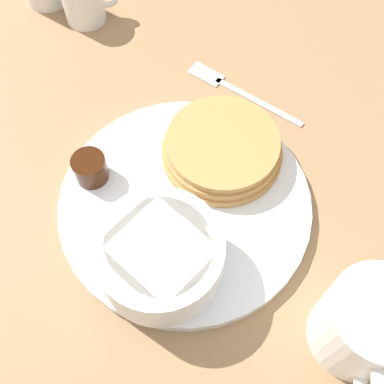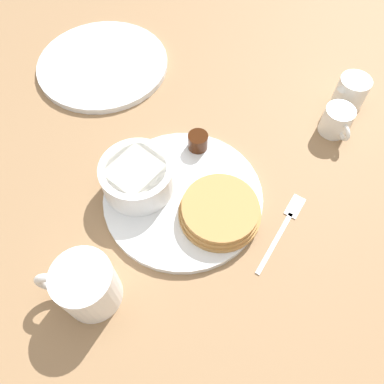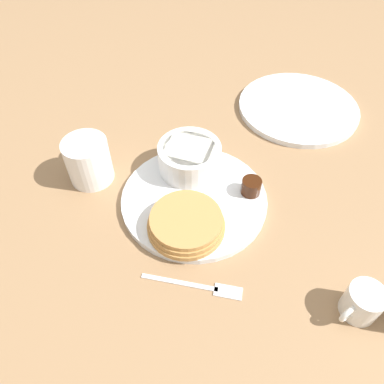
% 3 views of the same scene
% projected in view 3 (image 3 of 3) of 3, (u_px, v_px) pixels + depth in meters
% --- Properties ---
extents(ground_plane, '(4.00, 4.00, 0.00)m').
position_uv_depth(ground_plane, '(194.00, 201.00, 0.65)').
color(ground_plane, '#93704C').
extents(plate, '(0.25, 0.25, 0.01)m').
position_uv_depth(plate, '(194.00, 199.00, 0.65)').
color(plate, white).
rests_on(plate, ground_plane).
extents(pancake_stack, '(0.13, 0.13, 0.03)m').
position_uv_depth(pancake_stack, '(186.00, 223.00, 0.59)').
color(pancake_stack, '#B78447').
rests_on(pancake_stack, plate).
extents(bowl, '(0.11, 0.11, 0.05)m').
position_uv_depth(bowl, '(189.00, 157.00, 0.67)').
color(bowl, white).
rests_on(bowl, plate).
extents(syrup_cup, '(0.03, 0.03, 0.03)m').
position_uv_depth(syrup_cup, '(251.00, 187.00, 0.64)').
color(syrup_cup, '#38190A').
rests_on(syrup_cup, plate).
extents(butter_ramekin, '(0.05, 0.05, 0.04)m').
position_uv_depth(butter_ramekin, '(196.00, 154.00, 0.69)').
color(butter_ramekin, white).
rests_on(butter_ramekin, plate).
extents(coffee_mug, '(0.08, 0.10, 0.08)m').
position_uv_depth(coffee_mug, '(88.00, 160.00, 0.66)').
color(coffee_mug, white).
rests_on(coffee_mug, ground_plane).
extents(creamer_pitcher_near, '(0.07, 0.05, 0.05)m').
position_uv_depth(creamer_pitcher_near, '(361.00, 304.00, 0.50)').
color(creamer_pitcher_near, white).
rests_on(creamer_pitcher_near, ground_plane).
extents(fork, '(0.09, 0.14, 0.00)m').
position_uv_depth(fork, '(204.00, 287.00, 0.54)').
color(fork, silver).
rests_on(fork, ground_plane).
extents(far_plate, '(0.26, 0.26, 0.01)m').
position_uv_depth(far_plate, '(300.00, 108.00, 0.82)').
color(far_plate, white).
rests_on(far_plate, ground_plane).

